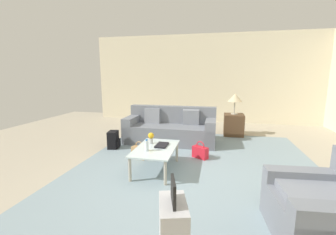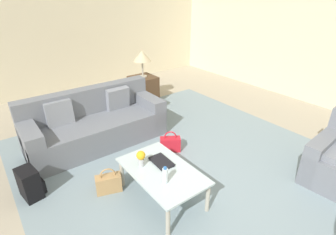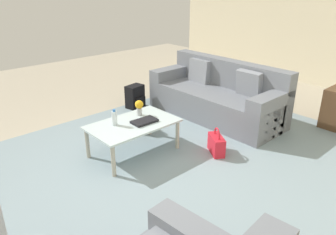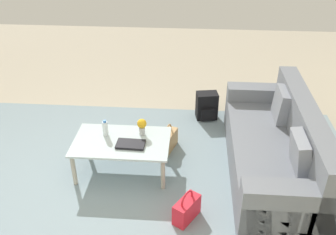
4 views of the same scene
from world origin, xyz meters
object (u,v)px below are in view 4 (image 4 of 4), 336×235
at_px(flower_vase, 142,126).
at_px(backpack_black, 207,106).
at_px(coffee_table, 122,144).
at_px(handbag_tan, 168,140).
at_px(couch, 278,151).
at_px(coffee_table_book, 131,144).
at_px(water_bottle, 105,128).
at_px(handbag_red, 187,209).

xyz_separation_m(flower_vase, backpack_black, (-0.78, -1.14, -0.35)).
height_order(coffee_table, handbag_tan, coffee_table).
bearing_deg(couch, coffee_table_book, 6.14).
bearing_deg(backpack_black, couch, 123.60).
relative_size(coffee_table, flower_vase, 5.36).
bearing_deg(coffee_table_book, backpack_black, -120.62).
distance_m(coffee_table, backpack_black, 1.64).
xyz_separation_m(coffee_table_book, flower_vase, (-0.10, -0.23, 0.11)).
distance_m(coffee_table, water_bottle, 0.27).
xyz_separation_m(coffee_table, backpack_black, (-1.00, -1.29, -0.18)).
bearing_deg(couch, coffee_table, 3.19).
relative_size(flower_vase, handbag_red, 0.57).
bearing_deg(coffee_table, flower_vase, -145.71).
bearing_deg(backpack_black, coffee_table_book, 57.23).
bearing_deg(flower_vase, backpack_black, -124.44).
height_order(couch, handbag_red, couch).
relative_size(water_bottle, coffee_table_book, 0.64).
height_order(handbag_red, handbag_tan, same).
distance_m(flower_vase, backpack_black, 1.43).
height_order(couch, water_bottle, couch).
relative_size(handbag_red, backpack_black, 0.89).
distance_m(flower_vase, handbag_red, 1.11).
height_order(couch, coffee_table_book, couch).
xyz_separation_m(water_bottle, handbag_tan, (-0.70, -0.38, -0.39)).
height_order(water_bottle, coffee_table_book, water_bottle).
relative_size(couch, coffee_table_book, 7.00).
relative_size(coffee_table, water_bottle, 5.38).
xyz_separation_m(couch, handbag_tan, (1.29, -0.38, -0.18)).
relative_size(water_bottle, handbag_tan, 0.57).
bearing_deg(handbag_tan, water_bottle, 28.65).
height_order(coffee_table_book, flower_vase, flower_vase).
bearing_deg(coffee_table, backpack_black, -127.83).
relative_size(coffee_table, coffee_table_book, 3.45).
bearing_deg(handbag_red, backpack_black, -96.41).
bearing_deg(handbag_tan, coffee_table_book, 55.92).
xyz_separation_m(handbag_red, handbag_tan, (0.27, -1.20, 0.00)).
relative_size(water_bottle, backpack_black, 0.51).
xyz_separation_m(couch, backpack_black, (0.79, -1.19, -0.12)).
distance_m(coffee_table_book, backpack_black, 1.65).
height_order(couch, coffee_table, couch).
distance_m(coffee_table, coffee_table_book, 0.16).
xyz_separation_m(water_bottle, handbag_red, (-0.98, 0.82, -0.39)).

